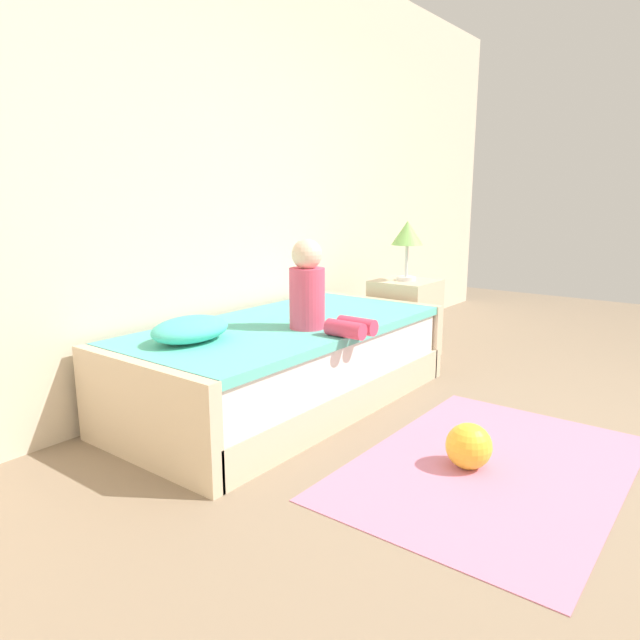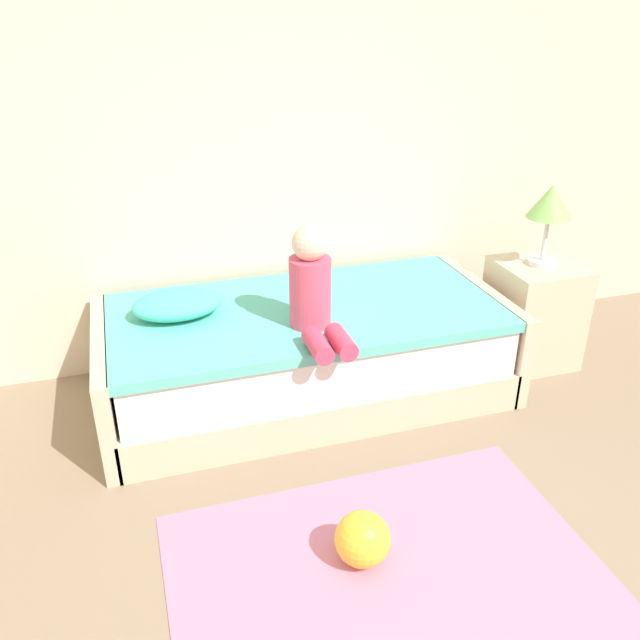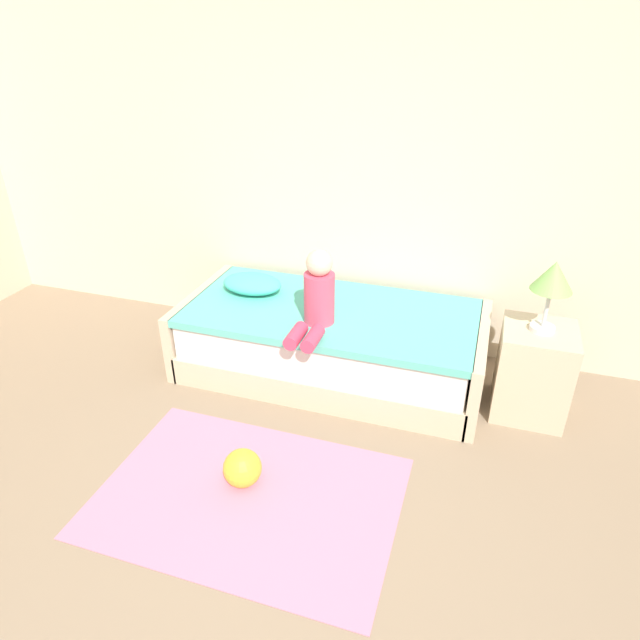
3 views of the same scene
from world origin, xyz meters
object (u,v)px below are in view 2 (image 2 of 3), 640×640
Objects in this scene: table_lamp at (550,205)px; toy_ball at (363,539)px; bed at (306,351)px; nightstand at (533,313)px; pillow at (177,304)px; child_figure at (313,289)px.

table_lamp is 2.11× the size of toy_ball.
nightstand is (1.35, -0.05, 0.05)m from bed.
pillow is at bearing 171.04° from bed.
child_figure is 0.70m from pillow.
toy_ball is (0.50, -1.31, -0.46)m from pillow.
pillow is 2.07× the size of toy_ball.
pillow is 1.48m from toy_ball.
table_lamp reaches higher than nightstand.
table_lamp is 2.06m from toy_ball.
child_figure is at bearing 83.82° from toy_ball.
table_lamp is 2.02m from pillow.
nightstand is 2.82× the size of toy_ball.
bed is 9.91× the size of toy_ball.
child_figure is 1.16× the size of pillow.
bed is 0.72m from pillow.
table_lamp is at bearing -2.01° from bed.
bed is 1.35m from nightstand.
nightstand is 1.90m from toy_ball.
table_lamp is (1.35, -0.05, 0.69)m from bed.
child_figure is (-1.38, -0.18, -0.23)m from table_lamp.
bed is at bearing 83.69° from toy_ball.
child_figure is at bearing -172.51° from table_lamp.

